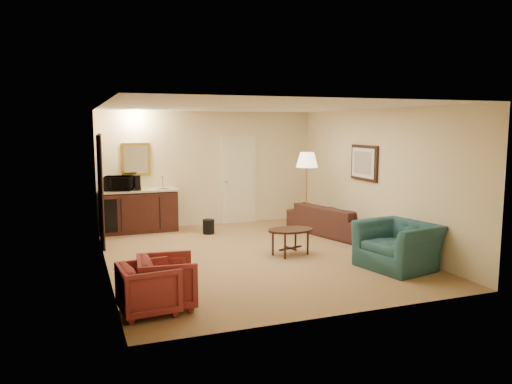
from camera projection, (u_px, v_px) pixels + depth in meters
ground at (254, 255)px, 8.84m from camera, size 6.00×6.00×0.00m
room_walls at (235, 156)px, 9.29m from camera, size 5.02×6.01×2.61m
wetbar_cabinet at (139, 211)px, 10.74m from camera, size 1.64×0.58×0.92m
sofa at (333, 215)px, 10.47m from camera, size 1.16×2.20×0.83m
teal_armchair at (398, 238)px, 7.99m from camera, size 0.97×1.27×0.99m
rose_chair_near at (167, 279)px, 6.28m from camera, size 0.73×0.77×0.73m
rose_chair_far at (149, 286)px, 6.06m from camera, size 0.69×0.73×0.69m
coffee_table at (290, 242)px, 8.83m from camera, size 0.95×0.77×0.47m
floor_lamp at (307, 193)px, 10.61m from camera, size 0.53×0.53×1.73m
waste_bin at (209, 227)px, 10.57m from camera, size 0.30×0.30×0.31m
microwave at (119, 182)px, 10.48m from camera, size 0.62×0.45×0.38m
coffee_maker at (137, 183)px, 10.53m from camera, size 0.21×0.21×0.32m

